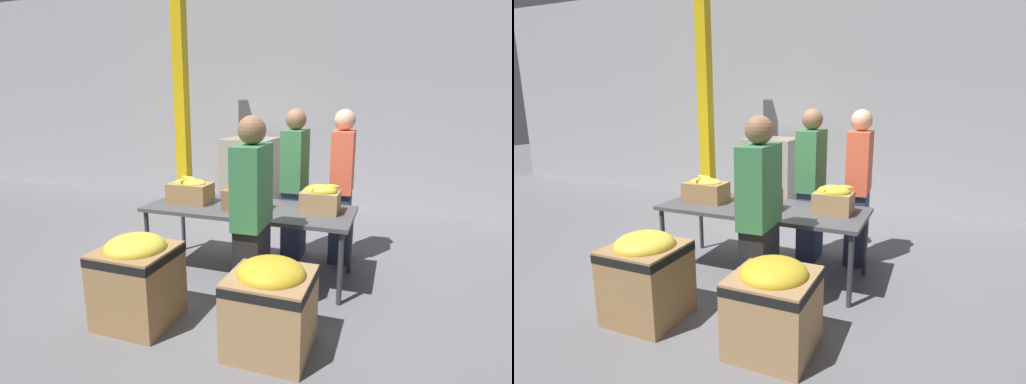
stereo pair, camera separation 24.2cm
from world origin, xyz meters
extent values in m
plane|color=slate|center=(0.00, 0.00, 0.00)|extent=(30.00, 30.00, 0.00)
cube|color=#A8A8AD|center=(0.00, 3.27, 2.00)|extent=(16.00, 0.08, 4.00)
cube|color=#4C4C51|center=(0.00, 0.00, 0.74)|extent=(2.20, 0.89, 0.04)
cylinder|color=#38383D|center=(-1.04, -0.38, 0.36)|extent=(0.05, 0.05, 0.72)
cylinder|color=#38383D|center=(1.04, -0.38, 0.36)|extent=(0.05, 0.05, 0.72)
cylinder|color=#38383D|center=(-1.04, 0.38, 0.36)|extent=(0.05, 0.05, 0.72)
cylinder|color=#38383D|center=(1.04, 0.38, 0.36)|extent=(0.05, 0.05, 0.72)
cube|color=#A37A4C|center=(-0.70, -0.02, 0.86)|extent=(0.47, 0.30, 0.22)
ellipsoid|color=yellow|center=(-0.70, -0.02, 0.98)|extent=(0.37, 0.26, 0.08)
ellipsoid|color=yellow|center=(-0.74, -0.09, 1.02)|extent=(0.07, 0.16, 0.05)
ellipsoid|color=yellow|center=(-0.79, 0.06, 1.02)|extent=(0.17, 0.11, 0.04)
ellipsoid|color=yellow|center=(-0.70, 0.02, 1.02)|extent=(0.18, 0.12, 0.05)
cube|color=olive|center=(-0.01, -0.09, 0.86)|extent=(0.43, 0.29, 0.21)
ellipsoid|color=yellow|center=(-0.01, -0.09, 0.97)|extent=(0.35, 0.26, 0.08)
ellipsoid|color=yellow|center=(-0.09, -0.15, 1.00)|extent=(0.16, 0.05, 0.04)
ellipsoid|color=yellow|center=(0.05, -0.15, 1.00)|extent=(0.16, 0.17, 0.06)
ellipsoid|color=yellow|center=(0.00, -0.12, 1.01)|extent=(0.05, 0.16, 0.04)
cube|color=tan|center=(0.75, 0.07, 0.86)|extent=(0.38, 0.30, 0.21)
ellipsoid|color=gold|center=(0.75, 0.07, 0.98)|extent=(0.34, 0.26, 0.13)
ellipsoid|color=gold|center=(0.70, 0.12, 1.01)|extent=(0.07, 0.15, 0.05)
ellipsoid|color=gold|center=(0.67, 0.04, 1.01)|extent=(0.09, 0.19, 0.05)
ellipsoid|color=gold|center=(0.85, 0.15, 1.02)|extent=(0.16, 0.05, 0.05)
ellipsoid|color=gold|center=(0.70, 0.07, 1.02)|extent=(0.06, 0.21, 0.05)
cube|color=#2D3856|center=(0.34, 0.63, 0.42)|extent=(0.23, 0.41, 0.85)
cube|color=#387A47|center=(0.34, 0.63, 1.19)|extent=(0.24, 0.48, 0.70)
sphere|color=#896042|center=(0.34, 0.63, 1.66)|extent=(0.24, 0.24, 0.24)
cube|color=black|center=(0.34, -0.83, 0.42)|extent=(0.24, 0.41, 0.83)
cube|color=#387A47|center=(0.34, -0.83, 1.18)|extent=(0.26, 0.48, 0.69)
sphere|color=#896042|center=(0.34, -0.83, 1.64)|extent=(0.24, 0.24, 0.24)
cube|color=#2D3856|center=(0.88, 0.73, 0.42)|extent=(0.24, 0.41, 0.84)
cube|color=#EA5B3D|center=(0.88, 0.73, 1.19)|extent=(0.26, 0.49, 0.70)
sphere|color=#DBAD89|center=(0.88, 0.73, 1.66)|extent=(0.24, 0.24, 0.24)
cube|color=#A37A4C|center=(-0.54, -1.25, 0.33)|extent=(0.60, 0.60, 0.67)
cube|color=black|center=(-0.54, -1.25, 0.61)|extent=(0.60, 0.60, 0.07)
ellipsoid|color=yellow|center=(-0.54, -1.25, 0.68)|extent=(0.51, 0.51, 0.21)
cube|color=tan|center=(0.65, -1.25, 0.31)|extent=(0.61, 0.61, 0.62)
cube|color=black|center=(0.65, -1.25, 0.56)|extent=(0.61, 0.61, 0.07)
ellipsoid|color=gold|center=(0.65, -1.25, 0.63)|extent=(0.52, 0.52, 0.21)
cube|color=yellow|center=(-1.96, 2.06, 2.00)|extent=(0.19, 0.19, 4.00)
cube|color=olive|center=(-0.92, 2.51, 0.07)|extent=(0.92, 0.92, 0.13)
cube|color=#A39984|center=(-0.92, 2.51, 0.69)|extent=(0.84, 0.84, 1.11)
camera|label=1|loc=(1.47, -3.86, 1.87)|focal=28.00mm
camera|label=2|loc=(1.69, -3.77, 1.87)|focal=28.00mm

